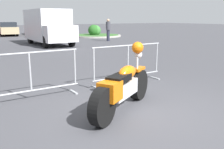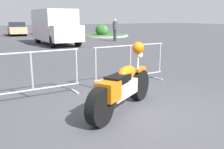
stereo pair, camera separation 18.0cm
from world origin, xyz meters
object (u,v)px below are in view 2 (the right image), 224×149
object	(u,v)px
motorcycle	(123,86)
crowd_barrier_near	(32,75)
delivery_van	(55,26)
parked_car_tan	(17,29)
crowd_barrier_far	(130,64)
pedestrian	(115,29)
parked_car_silver	(45,28)

from	to	relation	value
motorcycle	crowd_barrier_near	distance (m)	2.13
delivery_van	parked_car_tan	world-z (taller)	delivery_van
crowd_barrier_far	pedestrian	distance (m)	12.77
motorcycle	pedestrian	bearing A→B (deg)	29.68
delivery_van	parked_car_silver	size ratio (longest dim) A/B	1.15
delivery_van	parked_car_tan	xyz separation A→B (m)	(-0.61, 10.51, -0.56)
delivery_van	parked_car_silver	distance (m)	10.57
delivery_van	motorcycle	bearing A→B (deg)	-12.68
motorcycle	delivery_van	world-z (taller)	delivery_van
motorcycle	pedestrian	xyz separation A→B (m)	(7.59, 12.79, 0.43)
delivery_van	pedestrian	size ratio (longest dim) A/B	2.96
crowd_barrier_near	delivery_van	xyz separation A→B (m)	(4.17, 11.08, 0.69)
crowd_barrier_near	crowd_barrier_far	size ratio (longest dim) A/B	1.00
pedestrian	motorcycle	bearing A→B (deg)	172.56
delivery_van	pedestrian	bearing A→B (deg)	90.46
crowd_barrier_far	parked_car_silver	distance (m)	21.73
motorcycle	pedestrian	size ratio (longest dim) A/B	1.23
parked_car_silver	parked_car_tan	bearing A→B (deg)	91.36
delivery_van	crowd_barrier_far	bearing A→B (deg)	-7.90
pedestrian	parked_car_tan	bearing A→B (deg)	50.34
crowd_barrier_near	delivery_van	size ratio (longest dim) A/B	0.45
motorcycle	parked_car_silver	distance (m)	23.61
motorcycle	crowd_barrier_far	world-z (taller)	motorcycle
motorcycle	crowd_barrier_far	distance (m)	2.13
crowd_barrier_near	parked_car_silver	xyz separation A→B (m)	(6.41, 21.40, 0.17)
motorcycle	delivery_van	xyz separation A→B (m)	(2.84, 12.74, 0.75)
parked_car_tan	delivery_van	bearing A→B (deg)	-171.46
crowd_barrier_far	crowd_barrier_near	bearing A→B (deg)	180.00
parked_car_tan	pedestrian	distance (m)	11.76
crowd_barrier_far	pedestrian	bearing A→B (deg)	60.64
crowd_barrier_far	pedestrian	xyz separation A→B (m)	(6.26, 11.13, 0.37)
delivery_van	pedestrian	world-z (taller)	delivery_van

